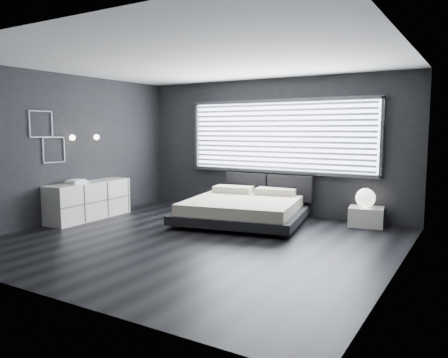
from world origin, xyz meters
The scene contains 12 objects.
room centered at (0.00, 0.00, 1.40)m, with size 6.04×6.00×2.80m.
window centered at (0.20, 2.70, 1.61)m, with size 4.14×0.09×1.52m.
headboard centered at (0.00, 2.64, 0.57)m, with size 1.96×0.16×0.52m.
sconce_near centered at (-2.88, 0.05, 1.60)m, with size 0.18×0.11×0.11m.
sconce_far centered at (-2.88, 0.65, 1.60)m, with size 0.18×0.11×0.11m.
wall_art_upper centered at (-2.98, -0.55, 1.85)m, with size 0.01×0.48×0.48m.
wall_art_lower centered at (-2.98, -0.30, 1.38)m, with size 0.01×0.48×0.48m.
bed centered at (-0.01, 1.59, 0.27)m, with size 2.59×2.51×0.58m.
nightstand centered at (2.07, 2.44, 0.18)m, with size 0.60×0.50×0.35m, color white.
orb_lamp centered at (2.05, 2.40, 0.52)m, with size 0.35×0.35×0.35m, color white.
dresser centered at (-2.78, 0.31, 0.37)m, with size 0.59×1.85×0.73m.
book_stack centered at (-2.79, 0.02, 0.77)m, with size 0.32×0.40×0.07m.
Camera 1 is at (3.87, -5.59, 1.76)m, focal length 35.00 mm.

